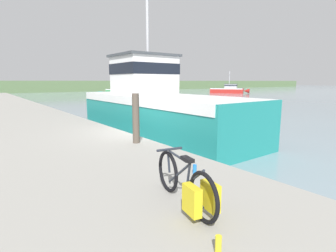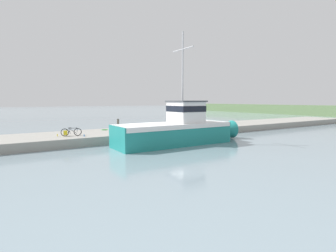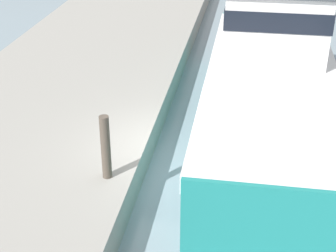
# 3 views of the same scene
# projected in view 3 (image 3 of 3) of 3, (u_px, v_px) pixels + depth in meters

# --- Properties ---
(ground_plane) EXTENTS (320.00, 320.00, 0.00)m
(ground_plane) POSITION_uv_depth(u_px,v_px,m) (175.00, 175.00, 12.58)
(ground_plane) COLOR gray
(dock_pier) EXTENTS (6.37, 80.00, 0.78)m
(dock_pier) POSITION_uv_depth(u_px,v_px,m) (23.00, 148.00, 12.95)
(dock_pier) COLOR gray
(dock_pier) RESTS_ON ground_plane
(fishing_boat_main) EXTENTS (3.43, 12.67, 9.95)m
(fishing_boat_main) POSITION_uv_depth(u_px,v_px,m) (271.00, 81.00, 14.16)
(fishing_boat_main) COLOR teal
(fishing_boat_main) RESTS_ON ground_plane
(mooring_post) EXTENTS (0.21, 0.21, 1.46)m
(mooring_post) POSITION_uv_depth(u_px,v_px,m) (106.00, 147.00, 10.76)
(mooring_post) COLOR #51473D
(mooring_post) RESTS_ON dock_pier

